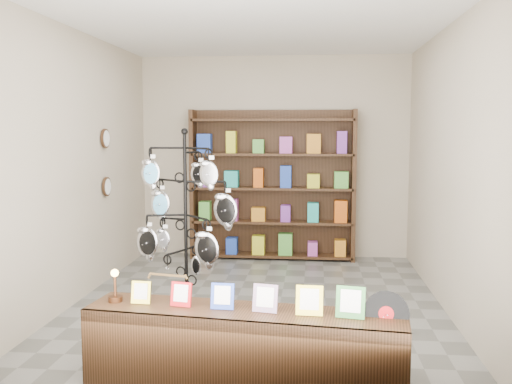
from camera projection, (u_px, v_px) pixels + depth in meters
ground at (257, 304)px, 6.25m from camera, size 5.00×5.00×0.00m
room_envelope at (257, 135)px, 6.05m from camera, size 5.00×5.00×5.00m
display_tree at (186, 215)px, 5.32m from camera, size 1.02×0.99×1.92m
front_shelf at (244, 348)px, 4.22m from camera, size 2.41×0.75×0.84m
back_shelving at (272, 190)px, 8.41m from camera, size 2.42×0.36×2.20m
wall_clocks at (106, 163)px, 7.08m from camera, size 0.03×0.24×0.84m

